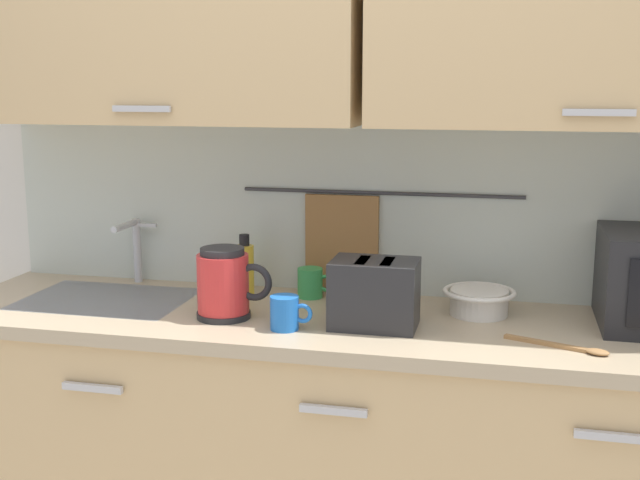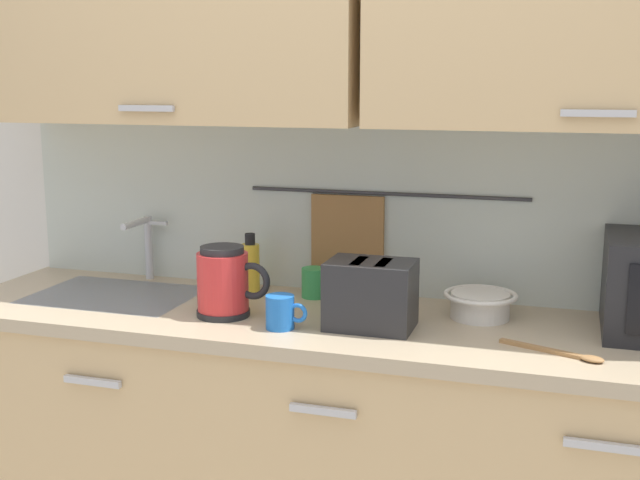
{
  "view_description": "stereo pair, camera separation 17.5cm",
  "coord_description": "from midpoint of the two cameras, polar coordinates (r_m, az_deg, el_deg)",
  "views": [
    {
      "loc": [
        0.42,
        -1.93,
        1.58
      ],
      "look_at": [
        -0.12,
        0.33,
        1.12
      ],
      "focal_mm": 45.22,
      "sensor_mm": 36.0,
      "label": 1
    },
    {
      "loc": [
        0.58,
        -1.88,
        1.58
      ],
      "look_at": [
        -0.12,
        0.33,
        1.12
      ],
      "focal_mm": 45.22,
      "sensor_mm": 36.0,
      "label": 2
    }
  ],
  "objects": [
    {
      "name": "toaster",
      "position": [
        2.25,
        5.84,
        -3.86
      ],
      "size": [
        0.26,
        0.17,
        0.19
      ],
      "color": "#232326",
      "rests_on": "counter_unit"
    },
    {
      "name": "counter_unit",
      "position": [
        2.53,
        4.21,
        -15.21
      ],
      "size": [
        2.53,
        0.64,
        0.9
      ],
      "color": "tan",
      "rests_on": "ground"
    },
    {
      "name": "electric_kettle",
      "position": [
        2.36,
        -4.69,
        -3.02
      ],
      "size": [
        0.23,
        0.16,
        0.21
      ],
      "color": "black",
      "rests_on": "counter_unit"
    },
    {
      "name": "dish_soap_bottle",
      "position": [
        2.62,
        -3.05,
        -1.91
      ],
      "size": [
        0.06,
        0.06,
        0.2
      ],
      "color": "yellow",
      "rests_on": "counter_unit"
    },
    {
      "name": "mug_near_sink",
      "position": [
        2.57,
        1.6,
        -3.06
      ],
      "size": [
        0.12,
        0.08,
        0.09
      ],
      "color": "green",
      "rests_on": "counter_unit"
    },
    {
      "name": "mug_by_kettle",
      "position": [
        2.25,
        -0.54,
        -5.15
      ],
      "size": [
        0.12,
        0.08,
        0.09
      ],
      "color": "blue",
      "rests_on": "counter_unit"
    },
    {
      "name": "wooden_spoon",
      "position": [
        2.16,
        19.11,
        -7.61
      ],
      "size": [
        0.27,
        0.12,
        0.01
      ],
      "color": "#9E7042",
      "rests_on": "counter_unit"
    },
    {
      "name": "back_wall_assembly",
      "position": [
        2.49,
        6.05,
        9.83
      ],
      "size": [
        3.7,
        0.41,
        2.5
      ],
      "color": "silver",
      "rests_on": "ground"
    },
    {
      "name": "sink_faucet",
      "position": [
        2.81,
        -10.52,
        0.03
      ],
      "size": [
        0.09,
        0.17,
        0.22
      ],
      "color": "#B2B5BA",
      "rests_on": "counter_unit"
    },
    {
      "name": "mixing_bowl",
      "position": [
        2.41,
        13.33,
        -4.39
      ],
      "size": [
        0.21,
        0.21,
        0.08
      ],
      "color": "silver",
      "rests_on": "counter_unit"
    }
  ]
}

